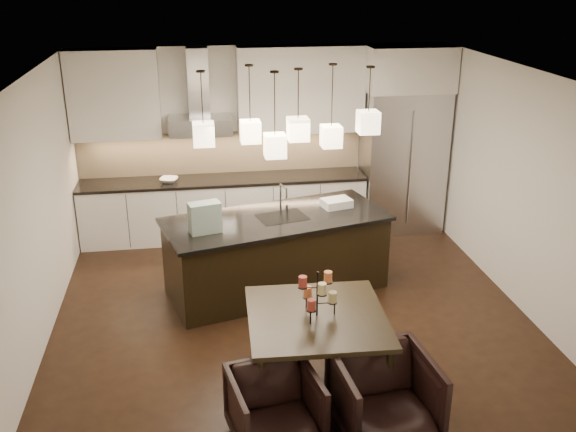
{
  "coord_description": "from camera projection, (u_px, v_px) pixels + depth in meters",
  "views": [
    {
      "loc": [
        -1.05,
        -6.65,
        3.88
      ],
      "look_at": [
        0.0,
        0.2,
        1.15
      ],
      "focal_mm": 40.0,
      "sensor_mm": 36.0,
      "label": 1
    }
  ],
  "objects": [
    {
      "name": "pendant_a",
      "position": [
        204.0,
        134.0,
        7.24
      ],
      "size": [
        0.24,
        0.24,
        0.26
      ],
      "primitive_type": "cube",
      "color": "#FFE9B9",
      "rests_on": "ceiling"
    },
    {
      "name": "pendant_c",
      "position": [
        298.0,
        129.0,
        7.4
      ],
      "size": [
        0.24,
        0.24,
        0.26
      ],
      "primitive_type": "cube",
      "color": "#FFE9B9",
      "rests_on": "ceiling"
    },
    {
      "name": "armchair_right",
      "position": [
        384.0,
        398.0,
        5.54
      ],
      "size": [
        0.9,
        0.92,
        0.77
      ],
      "primitive_type": "imported",
      "rotation": [
        0.0,
        0.0,
        0.09
      ],
      "color": "black",
      "rests_on": "floor"
    },
    {
      "name": "candle_b",
      "position": [
        308.0,
        292.0,
        6.11
      ],
      "size": [
        0.08,
        0.08,
        0.1
      ],
      "primitive_type": "cylinder",
      "rotation": [
        0.0,
        0.0,
        -0.04
      ],
      "color": "#DE7443",
      "rests_on": "candelabra"
    },
    {
      "name": "upper_cab_right",
      "position": [
        301.0,
        90.0,
        9.33
      ],
      "size": [
        1.85,
        0.35,
        1.25
      ],
      "primitive_type": "cube",
      "color": "silver",
      "rests_on": "wall_back"
    },
    {
      "name": "tote_bag",
      "position": [
        205.0,
        218.0,
        7.39
      ],
      "size": [
        0.4,
        0.28,
        0.36
      ],
      "primitive_type": "cube",
      "rotation": [
        0.0,
        0.0,
        0.25
      ],
      "color": "#205135",
      "rests_on": "island_top"
    },
    {
      "name": "candle_a",
      "position": [
        333.0,
        297.0,
        6.02
      ],
      "size": [
        0.08,
        0.08,
        0.1
      ],
      "primitive_type": "cylinder",
      "rotation": [
        0.0,
        0.0,
        -0.04
      ],
      "color": "#D7CA86",
      "rests_on": "candelabra"
    },
    {
      "name": "candle_e",
      "position": [
        303.0,
        282.0,
        5.95
      ],
      "size": [
        0.08,
        0.08,
        0.1
      ],
      "primitive_type": "cylinder",
      "rotation": [
        0.0,
        0.0,
        -0.04
      ],
      "color": "#A2362C",
      "rests_on": "candelabra"
    },
    {
      "name": "dining_table",
      "position": [
        316.0,
        350.0,
        6.21
      ],
      "size": [
        1.36,
        1.36,
        0.78
      ],
      "primitive_type": null,
      "rotation": [
        0.0,
        0.0,
        -0.04
      ],
      "color": "black",
      "rests_on": "floor"
    },
    {
      "name": "candle_d",
      "position": [
        328.0,
        277.0,
        6.04
      ],
      "size": [
        0.08,
        0.08,
        0.1
      ],
      "primitive_type": "cylinder",
      "rotation": [
        0.0,
        0.0,
        -0.04
      ],
      "color": "#DE7443",
      "rests_on": "candelabra"
    },
    {
      "name": "candle_c",
      "position": [
        311.0,
        305.0,
        5.88
      ],
      "size": [
        0.08,
        0.08,
        0.1
      ],
      "primitive_type": "cylinder",
      "rotation": [
        0.0,
        0.0,
        -0.04
      ],
      "color": "#A2362C",
      "rests_on": "candelabra"
    },
    {
      "name": "pendant_e",
      "position": [
        368.0,
        122.0,
        7.52
      ],
      "size": [
        0.24,
        0.24,
        0.26
      ],
      "primitive_type": "cube",
      "color": "#FFE9B9",
      "rests_on": "ceiling"
    },
    {
      "name": "wall_back",
      "position": [
        262.0,
        140.0,
        9.71
      ],
      "size": [
        5.5,
        0.02,
        2.8
      ],
      "primitive_type": "cube",
      "color": "silver",
      "rests_on": "ground"
    },
    {
      "name": "backsplash",
      "position": [
        222.0,
        152.0,
        9.66
      ],
      "size": [
        4.21,
        0.02,
        0.63
      ],
      "primitive_type": "cube",
      "color": "tan",
      "rests_on": "countertop"
    },
    {
      "name": "wall_left",
      "position": [
        34.0,
        215.0,
        6.79
      ],
      "size": [
        0.02,
        5.5,
        2.8
      ],
      "primitive_type": "cube",
      "color": "silver",
      "rests_on": "ground"
    },
    {
      "name": "pendant_f",
      "position": [
        275.0,
        146.0,
        7.26
      ],
      "size": [
        0.24,
        0.24,
        0.26
      ],
      "primitive_type": "cube",
      "color": "#FFE9B9",
      "rests_on": "ceiling"
    },
    {
      "name": "hood_chimney",
      "position": [
        198.0,
        82.0,
        9.09
      ],
      "size": [
        0.3,
        0.28,
        0.96
      ],
      "primitive_type": "cube",
      "color": "#B7B7BA",
      "rests_on": "hood_canopy"
    },
    {
      "name": "faucet",
      "position": [
        281.0,
        198.0,
        7.93
      ],
      "size": [
        0.17,
        0.27,
        0.4
      ],
      "primitive_type": null,
      "rotation": [
        0.0,
        0.0,
        0.25
      ],
      "color": "silver",
      "rests_on": "island_top"
    },
    {
      "name": "candle_f",
      "position": [
        322.0,
        289.0,
        5.82
      ],
      "size": [
        0.08,
        0.08,
        0.1
      ],
      "primitive_type": "cylinder",
      "rotation": [
        0.0,
        0.0,
        -0.04
      ],
      "color": "#D7CA86",
      "rests_on": "candelabra"
    },
    {
      "name": "candelabra",
      "position": [
        317.0,
        294.0,
        5.98
      ],
      "size": [
        0.39,
        0.39,
        0.46
      ],
      "primitive_type": null,
      "rotation": [
        0.0,
        0.0,
        -0.04
      ],
      "color": "black",
      "rests_on": "dining_table"
    },
    {
      "name": "island_top",
      "position": [
        276.0,
        219.0,
        7.88
      ],
      "size": [
        2.94,
        1.79,
        0.04
      ],
      "primitive_type": "cube",
      "rotation": [
        0.0,
        0.0,
        0.25
      ],
      "color": "black",
      "rests_on": "island_body"
    },
    {
      "name": "island_body",
      "position": [
        276.0,
        255.0,
        8.06
      ],
      "size": [
        2.84,
        1.69,
        0.93
      ],
      "primitive_type": "cube",
      "rotation": [
        0.0,
        0.0,
        0.25
      ],
      "color": "black",
      "rests_on": "floor"
    },
    {
      "name": "lower_cabinets",
      "position": [
        225.0,
        209.0,
        9.67
      ],
      "size": [
        4.21,
        0.62,
        0.88
      ],
      "primitive_type": "cube",
      "color": "silver",
      "rests_on": "floor"
    },
    {
      "name": "wall_front",
      "position": [
        350.0,
        332.0,
        4.64
      ],
      "size": [
        5.5,
        0.02,
        2.8
      ],
      "primitive_type": "cube",
      "color": "silver",
      "rests_on": "ground"
    },
    {
      "name": "fruit_bowl",
      "position": [
        169.0,
        180.0,
        9.33
      ],
      "size": [
        0.31,
        0.31,
        0.06
      ],
      "primitive_type": "imported",
      "rotation": [
        0.0,
        0.0,
        -0.23
      ],
      "color": "silver",
      "rests_on": "countertop"
    },
    {
      "name": "hood_canopy",
      "position": [
        200.0,
        125.0,
        9.21
      ],
      "size": [
        0.9,
        0.52,
        0.24
      ],
      "primitive_type": "cube",
      "color": "#B7B7BA",
      "rests_on": "wall_back"
    },
    {
      "name": "pendant_d",
      "position": [
        331.0,
        136.0,
        7.79
      ],
      "size": [
        0.24,
        0.24,
        0.26
      ],
      "primitive_type": "cube",
      "color": "#FFE9B9",
      "rests_on": "ceiling"
    },
    {
      "name": "refrigerator",
      "position": [
        402.0,
        161.0,
        9.78
      ],
      "size": [
        1.2,
        0.72,
        2.15
      ],
      "primitive_type": "cube",
      "color": "#B7B7BA",
      "rests_on": "floor"
    },
    {
      "name": "upper_cab_left",
      "position": [
        114.0,
        95.0,
        8.96
      ],
      "size": [
        1.25,
        0.35,
        1.25
      ],
      "primitive_type": "cube",
      "color": "silver",
      "rests_on": "wall_back"
    },
    {
      "name": "floor",
      "position": [
        291.0,
        312.0,
        7.69
      ],
      "size": [
        5.5,
        5.5,
        0.02
      ],
      "primitive_type": "cube",
      "color": "black",
      "rests_on": "ground"
    },
    {
      "name": "countertop",
      "position": [
        224.0,
        180.0,
        9.51
      ],
      "size": [
        4.21,
        0.66,
        0.04
      ],
      "primitive_type": "cube",
      "color": "black",
      "rests_on": "lower_cabinets"
    },
    {
      "name": "wall_right",
      "position": [
        521.0,
        189.0,
        7.56
      ],
      "size": [
        0.02,
        5.5,
        2.8
      ],
      "primitive_type": "cube",
      "color": "silver",
      "rests_on": "ground"
    },
    {
      "name": "fridge_panel",
      "position": [
        409.0,
        68.0,
        9.27
      ],
      "size": [
        1.26,
        0.72,
        0.65
      ],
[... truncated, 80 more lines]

